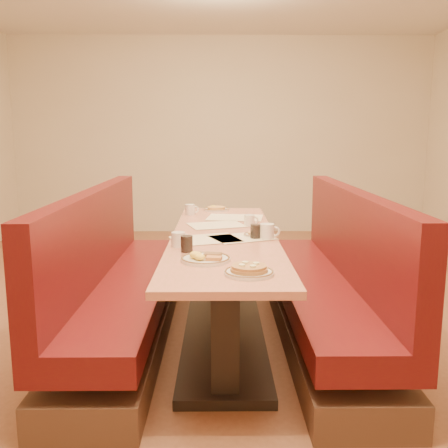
{
  "coord_description": "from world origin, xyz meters",
  "views": [
    {
      "loc": [
        -0.03,
        -3.32,
        1.42
      ],
      "look_at": [
        0.0,
        -0.14,
        0.85
      ],
      "focal_mm": 40.0,
      "sensor_mm": 36.0,
      "label": 1
    }
  ],
  "objects_px": {
    "coffee_mug_d": "(190,209)",
    "soda_tumbler_mid": "(256,232)",
    "pancake_plate": "(249,271)",
    "eggs_plate": "(205,258)",
    "booth_left": "(118,290)",
    "coffee_mug_b": "(179,239)",
    "booth_right": "(329,289)",
    "coffee_mug_a": "(268,231)",
    "soda_tumbler_near": "(187,244)",
    "coffee_mug_c": "(250,220)",
    "diner_table": "(224,288)"
  },
  "relations": [
    {
      "from": "booth_left",
      "to": "booth_right",
      "type": "height_order",
      "value": "same"
    },
    {
      "from": "diner_table",
      "to": "soda_tumbler_near",
      "type": "height_order",
      "value": "soda_tumbler_near"
    },
    {
      "from": "booth_left",
      "to": "coffee_mug_c",
      "type": "relative_size",
      "value": 22.87
    },
    {
      "from": "diner_table",
      "to": "pancake_plate",
      "type": "xyz_separation_m",
      "value": [
        0.11,
        -0.98,
        0.39
      ]
    },
    {
      "from": "coffee_mug_d",
      "to": "soda_tumbler_near",
      "type": "relative_size",
      "value": 1.22
    },
    {
      "from": "pancake_plate",
      "to": "coffee_mug_d",
      "type": "bearing_deg",
      "value": 101.99
    },
    {
      "from": "soda_tumbler_near",
      "to": "eggs_plate",
      "type": "bearing_deg",
      "value": -62.72
    },
    {
      "from": "booth_left",
      "to": "coffee_mug_a",
      "type": "height_order",
      "value": "booth_left"
    },
    {
      "from": "coffee_mug_a",
      "to": "soda_tumbler_mid",
      "type": "height_order",
      "value": "coffee_mug_a"
    },
    {
      "from": "coffee_mug_b",
      "to": "coffee_mug_c",
      "type": "bearing_deg",
      "value": 39.39
    },
    {
      "from": "pancake_plate",
      "to": "coffee_mug_c",
      "type": "bearing_deg",
      "value": 86.44
    },
    {
      "from": "coffee_mug_a",
      "to": "coffee_mug_d",
      "type": "height_order",
      "value": "coffee_mug_a"
    },
    {
      "from": "booth_right",
      "to": "pancake_plate",
      "type": "distance_m",
      "value": 1.22
    },
    {
      "from": "pancake_plate",
      "to": "coffee_mug_c",
      "type": "xyz_separation_m",
      "value": [
        0.08,
        1.32,
        0.02
      ]
    },
    {
      "from": "coffee_mug_d",
      "to": "coffee_mug_b",
      "type": "bearing_deg",
      "value": -95.49
    },
    {
      "from": "soda_tumbler_near",
      "to": "coffee_mug_c",
      "type": "bearing_deg",
      "value": 63.72
    },
    {
      "from": "coffee_mug_b",
      "to": "coffee_mug_c",
      "type": "height_order",
      "value": "coffee_mug_b"
    },
    {
      "from": "diner_table",
      "to": "booth_right",
      "type": "xyz_separation_m",
      "value": [
        0.73,
        0.0,
        -0.01
      ]
    },
    {
      "from": "diner_table",
      "to": "soda_tumbler_mid",
      "type": "distance_m",
      "value": 0.49
    },
    {
      "from": "diner_table",
      "to": "coffee_mug_a",
      "type": "bearing_deg",
      "value": -26.33
    },
    {
      "from": "booth_right",
      "to": "coffee_mug_d",
      "type": "height_order",
      "value": "booth_right"
    },
    {
      "from": "coffee_mug_a",
      "to": "coffee_mug_c",
      "type": "bearing_deg",
      "value": 105.55
    },
    {
      "from": "soda_tumbler_near",
      "to": "soda_tumbler_mid",
      "type": "xyz_separation_m",
      "value": [
        0.43,
        0.37,
        -0.0
      ]
    },
    {
      "from": "diner_table",
      "to": "coffee_mug_d",
      "type": "xyz_separation_m",
      "value": [
        -0.28,
        0.87,
        0.42
      ]
    },
    {
      "from": "booth_left",
      "to": "soda_tumbler_mid",
      "type": "distance_m",
      "value": 1.04
    },
    {
      "from": "diner_table",
      "to": "coffee_mug_b",
      "type": "height_order",
      "value": "coffee_mug_b"
    },
    {
      "from": "booth_left",
      "to": "coffee_mug_b",
      "type": "xyz_separation_m",
      "value": [
        0.46,
        -0.36,
        0.43
      ]
    },
    {
      "from": "pancake_plate",
      "to": "eggs_plate",
      "type": "height_order",
      "value": "same"
    },
    {
      "from": "pancake_plate",
      "to": "coffee_mug_a",
      "type": "bearing_deg",
      "value": 78.53
    },
    {
      "from": "coffee_mug_a",
      "to": "coffee_mug_c",
      "type": "height_order",
      "value": "coffee_mug_a"
    },
    {
      "from": "diner_table",
      "to": "coffee_mug_b",
      "type": "relative_size",
      "value": 21.43
    },
    {
      "from": "booth_left",
      "to": "coffee_mug_b",
      "type": "relative_size",
      "value": 21.43
    },
    {
      "from": "soda_tumbler_near",
      "to": "coffee_mug_d",
      "type": "bearing_deg",
      "value": 92.42
    },
    {
      "from": "diner_table",
      "to": "soda_tumbler_mid",
      "type": "bearing_deg",
      "value": -32.35
    },
    {
      "from": "booth_right",
      "to": "diner_table",
      "type": "bearing_deg",
      "value": 180.0
    },
    {
      "from": "pancake_plate",
      "to": "soda_tumbler_near",
      "type": "bearing_deg",
      "value": 125.08
    },
    {
      "from": "coffee_mug_c",
      "to": "soda_tumbler_near",
      "type": "xyz_separation_m",
      "value": [
        -0.42,
        -0.84,
        0.0
      ]
    },
    {
      "from": "coffee_mug_d",
      "to": "pancake_plate",
      "type": "bearing_deg",
      "value": -83.5
    },
    {
      "from": "coffee_mug_b",
      "to": "soda_tumbler_mid",
      "type": "relative_size",
      "value": 1.22
    },
    {
      "from": "booth_left",
      "to": "pancake_plate",
      "type": "relative_size",
      "value": 10.21
    },
    {
      "from": "coffee_mug_d",
      "to": "soda_tumbler_mid",
      "type": "relative_size",
      "value": 1.23
    },
    {
      "from": "diner_table",
      "to": "pancake_plate",
      "type": "height_order",
      "value": "pancake_plate"
    },
    {
      "from": "booth_left",
      "to": "coffee_mug_b",
      "type": "height_order",
      "value": "booth_left"
    },
    {
      "from": "pancake_plate",
      "to": "coffee_mug_d",
      "type": "xyz_separation_m",
      "value": [
        -0.39,
        1.84,
        0.03
      ]
    },
    {
      "from": "diner_table",
      "to": "soda_tumbler_mid",
      "type": "relative_size",
      "value": 26.1
    },
    {
      "from": "coffee_mug_a",
      "to": "coffee_mug_d",
      "type": "distance_m",
      "value": 1.15
    },
    {
      "from": "coffee_mug_a",
      "to": "coffee_mug_d",
      "type": "xyz_separation_m",
      "value": [
        -0.56,
        1.01,
        -0.01
      ]
    },
    {
      "from": "coffee_mug_d",
      "to": "soda_tumbler_mid",
      "type": "distance_m",
      "value": 1.11
    },
    {
      "from": "pancake_plate",
      "to": "coffee_mug_b",
      "type": "height_order",
      "value": "coffee_mug_b"
    },
    {
      "from": "coffee_mug_b",
      "to": "soda_tumbler_near",
      "type": "relative_size",
      "value": 1.21
    }
  ]
}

